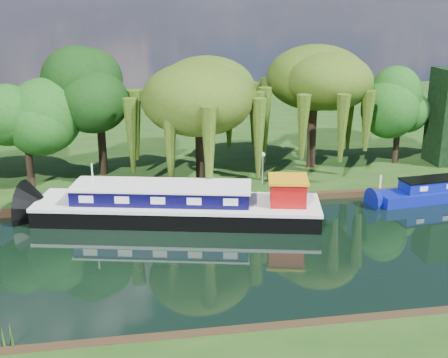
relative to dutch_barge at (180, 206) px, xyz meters
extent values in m
plane|color=black|center=(6.12, -5.74, -0.97)|extent=(120.00, 120.00, 0.00)
cube|color=#13340E|center=(6.12, 28.26, -0.74)|extent=(120.00, 52.00, 0.45)
cube|color=black|center=(-0.16, 0.03, -0.51)|extent=(18.85, 7.98, 1.23)
cube|color=silver|center=(-0.16, 0.03, 0.21)|extent=(18.97, 8.09, 0.22)
cube|color=#080633|center=(-1.15, 0.26, 0.82)|extent=(11.78, 5.35, 0.97)
cube|color=silver|center=(-1.15, 0.26, 1.36)|extent=(12.02, 5.59, 0.12)
cube|color=#9F0B0C|center=(6.83, -1.52, 1.10)|extent=(2.68, 2.68, 1.53)
cube|color=orange|center=(6.83, -1.52, 1.95)|extent=(2.99, 2.99, 0.16)
cylinder|color=silver|center=(-5.54, 1.23, 1.56)|extent=(0.10, 0.10, 2.45)
cube|color=silver|center=(17.05, -0.14, 0.25)|extent=(0.61, 0.12, 0.33)
imported|color=#9F0B0C|center=(-5.66, 0.96, -0.97)|extent=(2.94, 2.15, 0.59)
cylinder|color=black|center=(2.15, 6.49, 2.14)|extent=(0.69, 0.69, 5.32)
ellipsoid|color=#26430E|center=(2.15, 6.49, 5.99)|extent=(7.43, 7.43, 4.80)
cylinder|color=black|center=(11.73, 8.92, 2.19)|extent=(0.76, 0.76, 5.41)
ellipsoid|color=#26430E|center=(11.73, 8.92, 6.09)|extent=(7.38, 7.38, 4.77)
cylinder|color=black|center=(-10.45, 7.12, 2.39)|extent=(0.51, 0.51, 5.82)
ellipsoid|color=#144310|center=(-10.45, 7.12, 4.77)|extent=(4.76, 4.76, 4.76)
cylinder|color=black|center=(-5.27, 9.65, 3.00)|extent=(0.68, 0.68, 7.04)
ellipsoid|color=black|center=(-5.27, 9.65, 5.88)|extent=(5.63, 5.63, 5.63)
cylinder|color=black|center=(19.24, 8.88, 2.16)|extent=(0.48, 0.48, 5.36)
ellipsoid|color=#144310|center=(19.24, 8.88, 4.36)|extent=(4.29, 4.29, 4.29)
cylinder|color=silver|center=(6.62, 4.76, 0.58)|extent=(0.10, 0.10, 2.20)
sphere|color=white|center=(6.62, 4.76, 1.86)|extent=(0.36, 0.36, 0.36)
cylinder|color=silver|center=(-3.88, 2.66, -0.02)|extent=(0.16, 0.16, 1.00)
cylinder|color=silver|center=(2.12, 2.66, -0.02)|extent=(0.16, 0.16, 1.00)
cylinder|color=silver|center=(9.12, 2.66, -0.02)|extent=(0.16, 0.16, 1.00)
cylinder|color=silver|center=(15.12, 2.66, -0.02)|extent=(0.16, 0.16, 1.00)
camera|label=1|loc=(-2.74, -34.38, 12.97)|focal=45.00mm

